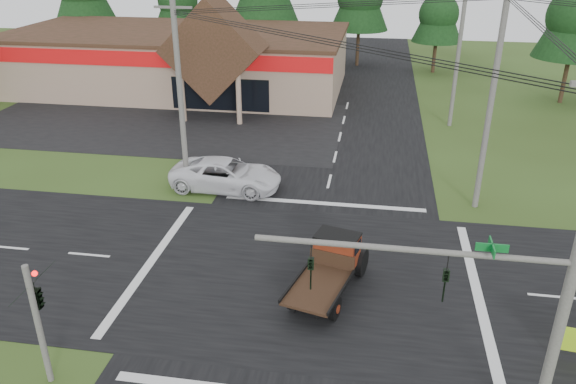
# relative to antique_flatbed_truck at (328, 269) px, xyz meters

# --- Properties ---
(ground) EXTENTS (120.00, 120.00, 0.00)m
(ground) POSITION_rel_antique_flatbed_truck_xyz_m (-0.97, 1.12, -1.09)
(ground) COLOR #304217
(ground) RESTS_ON ground
(road_ns) EXTENTS (12.00, 120.00, 0.02)m
(road_ns) POSITION_rel_antique_flatbed_truck_xyz_m (-0.97, 1.12, -1.08)
(road_ns) COLOR black
(road_ns) RESTS_ON ground
(road_ew) EXTENTS (120.00, 12.00, 0.02)m
(road_ew) POSITION_rel_antique_flatbed_truck_xyz_m (-0.97, 1.12, -1.08)
(road_ew) COLOR black
(road_ew) RESTS_ON ground
(parking_apron) EXTENTS (28.00, 14.00, 0.02)m
(parking_apron) POSITION_rel_antique_flatbed_truck_xyz_m (-14.97, 20.12, -1.08)
(parking_apron) COLOR black
(parking_apron) RESTS_ON ground
(cvs_building) EXTENTS (30.40, 18.20, 9.19)m
(cvs_building) POSITION_rel_antique_flatbed_truck_xyz_m (-16.68, 30.69, 1.69)
(cvs_building) COLOR #9F836C
(cvs_building) RESTS_ON ground
(traffic_signal_mast) EXTENTS (8.12, 0.24, 7.00)m
(traffic_signal_mast) POSITION_rel_antique_flatbed_truck_xyz_m (4.85, -6.38, 3.34)
(traffic_signal_mast) COLOR #595651
(traffic_signal_mast) RESTS_ON ground
(traffic_signal_corner) EXTENTS (0.53, 2.48, 4.40)m
(traffic_signal_corner) POSITION_rel_antique_flatbed_truck_xyz_m (-8.47, -6.20, 2.43)
(traffic_signal_corner) COLOR #595651
(traffic_signal_corner) RESTS_ON ground
(utility_pole_nr) EXTENTS (2.00, 0.30, 11.00)m
(utility_pole_nr) POSITION_rel_antique_flatbed_truck_xyz_m (6.53, -6.38, 4.55)
(utility_pole_nr) COLOR #595651
(utility_pole_nr) RESTS_ON ground
(utility_pole_nw) EXTENTS (2.00, 0.30, 10.50)m
(utility_pole_nw) POSITION_rel_antique_flatbed_truck_xyz_m (-8.97, 9.12, 4.30)
(utility_pole_nw) COLOR #595651
(utility_pole_nw) RESTS_ON ground
(utility_pole_ne) EXTENTS (2.00, 0.30, 11.50)m
(utility_pole_ne) POSITION_rel_antique_flatbed_truck_xyz_m (7.03, 9.12, 4.80)
(utility_pole_ne) COLOR #595651
(utility_pole_ne) RESTS_ON ground
(utility_pole_n) EXTENTS (2.00, 0.30, 11.20)m
(utility_pole_n) POSITION_rel_antique_flatbed_truck_xyz_m (7.03, 23.12, 4.65)
(utility_pole_n) COLOR #595651
(utility_pole_n) RESTS_ON ground
(tree_row_e) EXTENTS (5.04, 5.04, 9.09)m
(tree_row_e) POSITION_rel_antique_flatbed_truck_xyz_m (7.03, 41.12, 4.94)
(tree_row_e) COLOR #332316
(tree_row_e) RESTS_ON ground
(antique_flatbed_truck) EXTENTS (3.24, 5.55, 2.18)m
(antique_flatbed_truck) POSITION_rel_antique_flatbed_truck_xyz_m (0.00, 0.00, 0.00)
(antique_flatbed_truck) COLOR #601E0D
(antique_flatbed_truck) RESTS_ON ground
(white_pickup) EXTENTS (6.34, 3.13, 1.73)m
(white_pickup) POSITION_rel_antique_flatbed_truck_xyz_m (-6.67, 9.21, -0.23)
(white_pickup) COLOR white
(white_pickup) RESTS_ON ground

